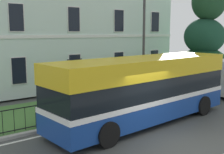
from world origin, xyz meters
TOP-DOWN VIEW (x-y plane):
  - ground_plane at (0.00, 0.87)m, footprint 60.00×56.00m
  - georgian_townhouse at (1.85, 14.78)m, footprint 19.49×9.61m
  - iron_verge_railing at (1.85, 4.40)m, footprint 16.80×0.04m
  - evergreen_tree at (10.85, 6.17)m, footprint 4.09×4.09m
  - single_decker_bus at (1.00, 2.45)m, footprint 9.59×2.98m
  - street_lamp_post at (3.25, 4.86)m, footprint 0.36×0.24m
  - litter_bin at (-2.47, 4.93)m, footprint 0.57×0.57m

SIDE VIEW (x-z plane):
  - ground_plane at x=0.00m, z-range -0.11..0.07m
  - iron_verge_railing at x=1.85m, z-range 0.14..1.11m
  - litter_bin at x=-2.47m, z-range 0.12..1.27m
  - single_decker_bus at x=1.00m, z-range 0.08..3.05m
  - evergreen_tree at x=10.85m, z-range -1.34..6.82m
  - street_lamp_post at x=3.25m, z-range 0.61..7.57m
  - georgian_townhouse at x=1.85m, z-range 0.16..12.62m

